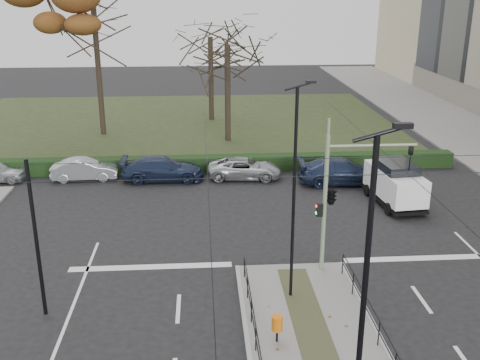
% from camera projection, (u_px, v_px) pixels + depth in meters
% --- Properties ---
extents(ground, '(140.00, 140.00, 0.00)m').
position_uv_depth(ground, '(312.00, 334.00, 19.56)').
color(ground, black).
rests_on(ground, ground).
extents(park, '(38.00, 26.00, 0.10)m').
position_uv_depth(park, '(175.00, 124.00, 49.32)').
color(park, '#243118').
rests_on(park, ground).
extents(hedge, '(38.00, 1.00, 1.00)m').
position_uv_depth(hedge, '(167.00, 164.00, 36.54)').
color(hedge, black).
rests_on(hedge, ground).
extents(median_railing, '(4.14, 13.24, 0.92)m').
position_uv_depth(median_railing, '(329.00, 358.00, 16.79)').
color(median_railing, black).
rests_on(median_railing, median_island).
extents(catenary, '(20.00, 34.00, 6.00)m').
position_uv_depth(catenary, '(307.00, 226.00, 19.97)').
color(catenary, black).
rests_on(catenary, ground).
extents(traffic_light, '(3.97, 2.26, 5.84)m').
position_uv_depth(traffic_light, '(333.00, 193.00, 22.75)').
color(traffic_light, gray).
rests_on(traffic_light, median_island).
extents(litter_bin, '(0.38, 0.38, 0.97)m').
position_uv_depth(litter_bin, '(277.00, 324.00, 18.73)').
color(litter_bin, black).
rests_on(litter_bin, median_island).
extents(streetlamp_median_near, '(0.74, 0.15, 8.88)m').
position_uv_depth(streetlamp_median_near, '(363.00, 320.00, 12.15)').
color(streetlamp_median_near, black).
rests_on(streetlamp_median_near, median_island).
extents(streetlamp_median_far, '(0.70, 0.14, 8.33)m').
position_uv_depth(streetlamp_median_far, '(294.00, 193.00, 20.40)').
color(streetlamp_median_far, black).
rests_on(streetlamp_median_far, median_island).
extents(parked_car_second, '(4.13, 1.65, 1.34)m').
position_uv_depth(parked_car_second, '(85.00, 169.00, 35.03)').
color(parked_car_second, '#A1A4A8').
rests_on(parked_car_second, ground).
extents(parked_car_third, '(5.12, 2.15, 1.48)m').
position_uv_depth(parked_car_third, '(163.00, 169.00, 34.90)').
color(parked_car_third, '#1B2641').
rests_on(parked_car_third, ground).
extents(parked_car_fourth, '(4.75, 2.51, 1.27)m').
position_uv_depth(parked_car_fourth, '(245.00, 168.00, 35.31)').
color(parked_car_fourth, '#A1A4A8').
rests_on(parked_car_fourth, ground).
extents(white_van, '(2.45, 4.74, 2.44)m').
position_uv_depth(white_van, '(395.00, 182.00, 30.91)').
color(white_van, white).
rests_on(white_van, ground).
extents(bare_tree_center, '(7.16, 7.16, 9.64)m').
position_uv_depth(bare_tree_center, '(210.00, 43.00, 48.49)').
color(bare_tree_center, black).
rests_on(bare_tree_center, park).
extents(bare_tree_near, '(6.59, 6.59, 9.69)m').
position_uv_depth(bare_tree_near, '(227.00, 52.00, 41.65)').
color(bare_tree_near, black).
rests_on(bare_tree_near, park).
extents(parked_car_fifth, '(5.43, 2.36, 1.56)m').
position_uv_depth(parked_car_fifth, '(342.00, 171.00, 34.31)').
color(parked_car_fifth, '#1B2641').
rests_on(parked_car_fifth, ground).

